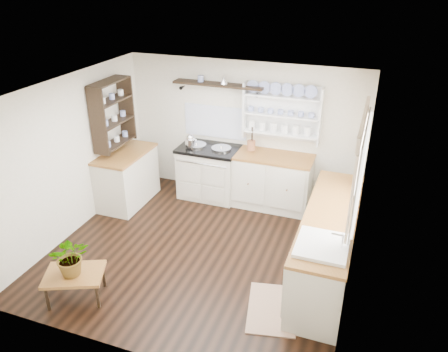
{
  "coord_description": "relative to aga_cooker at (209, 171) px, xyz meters",
  "views": [
    {
      "loc": [
        2.03,
        -4.67,
        3.65
      ],
      "look_at": [
        0.25,
        0.25,
        1.1
      ],
      "focal_mm": 35.0,
      "sensor_mm": 36.0,
      "label": 1
    }
  ],
  "objects": [
    {
      "name": "left_shelving",
      "position": [
        -1.34,
        -0.67,
        1.09
      ],
      "size": [
        0.28,
        0.8,
        1.05
      ],
      "primitive_type": "cube",
      "color": "black",
      "rests_on": "wall_left"
    },
    {
      "name": "high_shelf",
      "position": [
        0.1,
        0.21,
        1.45
      ],
      "size": [
        1.5,
        0.29,
        0.16
      ],
      "color": "black",
      "rests_on": "wall_back"
    },
    {
      "name": "floor_rug",
      "position": [
        1.72,
        -2.36,
        -0.45
      ],
      "size": [
        0.71,
        0.94,
        0.02
      ],
      "primitive_type": "cube",
      "rotation": [
        0.0,
        0.0,
        0.2
      ],
      "color": "#7E5C49",
      "rests_on": "floor"
    },
    {
      "name": "center_table",
      "position": [
        -0.54,
        -2.97,
        -0.14
      ],
      "size": [
        0.81,
        0.71,
        0.37
      ],
      "rotation": [
        0.0,
        0.0,
        0.41
      ],
      "color": "brown",
      "rests_on": "floor"
    },
    {
      "name": "left_cabinets",
      "position": [
        -1.2,
        -0.67,
        0.0
      ],
      "size": [
        0.62,
        1.13,
        0.9
      ],
      "color": "beige",
      "rests_on": "floor"
    },
    {
      "name": "wall_right",
      "position": [
        2.5,
        -1.57,
        0.69
      ],
      "size": [
        0.02,
        3.8,
        2.3
      ],
      "primitive_type": "cube",
      "color": "beige",
      "rests_on": "ground"
    },
    {
      "name": "aga_cooker",
      "position": [
        0.0,
        0.0,
        0.0
      ],
      "size": [
        1.01,
        0.7,
        0.93
      ],
      "color": "beige",
      "rests_on": "floor"
    },
    {
      "name": "floor",
      "position": [
        0.5,
        -1.57,
        -0.46
      ],
      "size": [
        4.0,
        3.8,
        0.01
      ],
      "primitive_type": "cube",
      "color": "black",
      "rests_on": "ground"
    },
    {
      "name": "kettle",
      "position": [
        -0.28,
        -0.12,
        0.57
      ],
      "size": [
        0.17,
        0.17,
        0.21
      ],
      "primitive_type": null,
      "color": "silver",
      "rests_on": "aga_cooker"
    },
    {
      "name": "ceiling",
      "position": [
        0.5,
        -1.57,
        1.84
      ],
      "size": [
        4.0,
        3.8,
        0.01
      ],
      "primitive_type": "cube",
      "color": "white",
      "rests_on": "wall_back"
    },
    {
      "name": "window",
      "position": [
        2.45,
        -1.42,
        1.11
      ],
      "size": [
        0.08,
        1.55,
        1.22
      ],
      "color": "white",
      "rests_on": "wall_right"
    },
    {
      "name": "belfast_sink",
      "position": [
        2.2,
        -2.22,
        0.34
      ],
      "size": [
        0.55,
        0.6,
        0.45
      ],
      "color": "white",
      "rests_on": "right_cabinets"
    },
    {
      "name": "wall_left",
      "position": [
        -1.5,
        -1.57,
        0.69
      ],
      "size": [
        0.02,
        3.8,
        2.3
      ],
      "primitive_type": "cube",
      "color": "beige",
      "rests_on": "ground"
    },
    {
      "name": "wall_back",
      "position": [
        0.5,
        0.33,
        0.69
      ],
      "size": [
        4.0,
        0.02,
        2.3
      ],
      "primitive_type": "cube",
      "color": "beige",
      "rests_on": "ground"
    },
    {
      "name": "plate_rack",
      "position": [
        1.15,
        0.29,
        1.1
      ],
      "size": [
        1.2,
        0.22,
        0.9
      ],
      "color": "white",
      "rests_on": "wall_back"
    },
    {
      "name": "potted_plant",
      "position": [
        -0.54,
        -2.97,
        0.15
      ],
      "size": [
        0.58,
        0.57,
        0.49
      ],
      "primitive_type": "imported",
      "rotation": [
        0.0,
        0.0,
        0.65
      ],
      "color": "#3F7233",
      "rests_on": "center_table"
    },
    {
      "name": "back_cabinets",
      "position": [
        1.1,
        0.03,
        0.0
      ],
      "size": [
        1.27,
        0.63,
        0.9
      ],
      "color": "beige",
      "rests_on": "floor"
    },
    {
      "name": "right_cabinets",
      "position": [
        2.2,
        -1.47,
        0.0
      ],
      "size": [
        0.62,
        2.43,
        0.9
      ],
      "color": "beige",
      "rests_on": "floor"
    },
    {
      "name": "utensil_crock",
      "position": [
        0.7,
        0.11,
        0.53
      ],
      "size": [
        0.14,
        0.14,
        0.16
      ],
      "primitive_type": "cylinder",
      "color": "#965837",
      "rests_on": "back_cabinets"
    }
  ]
}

